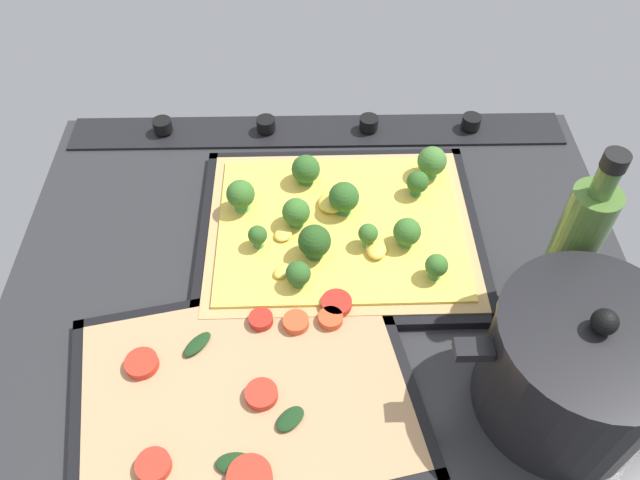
{
  "coord_description": "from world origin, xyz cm",
  "views": [
    {
      "loc": [
        0.97,
        43.5,
        61.07
      ],
      "look_at": [
        0.11,
        -2.57,
        6.7
      ],
      "focal_mm": 35.03,
      "sensor_mm": 36.0,
      "label": 1
    }
  ],
  "objects_px": {
    "broccoli_pizza": "(340,222)",
    "oil_bottle": "(573,249)",
    "cooking_pot": "(576,367)",
    "veggie_pizza_back": "(246,393)",
    "baking_tray_back": "(246,397)",
    "baking_tray_front": "(340,233)"
  },
  "relations": [
    {
      "from": "baking_tray_front",
      "to": "cooking_pot",
      "type": "height_order",
      "value": "cooking_pot"
    },
    {
      "from": "veggie_pizza_back",
      "to": "cooking_pot",
      "type": "height_order",
      "value": "cooking_pot"
    },
    {
      "from": "baking_tray_front",
      "to": "oil_bottle",
      "type": "bearing_deg",
      "value": 155.85
    },
    {
      "from": "veggie_pizza_back",
      "to": "baking_tray_front",
      "type": "bearing_deg",
      "value": -115.31
    },
    {
      "from": "veggie_pizza_back",
      "to": "cooking_pot",
      "type": "distance_m",
      "value": 0.33
    },
    {
      "from": "baking_tray_back",
      "to": "oil_bottle",
      "type": "distance_m",
      "value": 0.38
    },
    {
      "from": "baking_tray_back",
      "to": "baking_tray_front",
      "type": "bearing_deg",
      "value": -115.34
    },
    {
      "from": "baking_tray_back",
      "to": "oil_bottle",
      "type": "relative_size",
      "value": 1.73
    },
    {
      "from": "veggie_pizza_back",
      "to": "oil_bottle",
      "type": "distance_m",
      "value": 0.38
    },
    {
      "from": "broccoli_pizza",
      "to": "veggie_pizza_back",
      "type": "relative_size",
      "value": 0.9
    },
    {
      "from": "veggie_pizza_back",
      "to": "broccoli_pizza",
      "type": "bearing_deg",
      "value": -115.08
    },
    {
      "from": "cooking_pot",
      "to": "oil_bottle",
      "type": "distance_m",
      "value": 0.13
    },
    {
      "from": "broccoli_pizza",
      "to": "baking_tray_back",
      "type": "bearing_deg",
      "value": 64.89
    },
    {
      "from": "baking_tray_back",
      "to": "cooking_pot",
      "type": "distance_m",
      "value": 0.33
    },
    {
      "from": "cooking_pot",
      "to": "oil_bottle",
      "type": "relative_size",
      "value": 1.07
    },
    {
      "from": "cooking_pot",
      "to": "baking_tray_front",
      "type": "bearing_deg",
      "value": -47.08
    },
    {
      "from": "veggie_pizza_back",
      "to": "cooking_pot",
      "type": "bearing_deg",
      "value": 178.51
    },
    {
      "from": "cooking_pot",
      "to": "veggie_pizza_back",
      "type": "bearing_deg",
      "value": -1.49
    },
    {
      "from": "broccoli_pizza",
      "to": "cooking_pot",
      "type": "bearing_deg",
      "value": 132.55
    },
    {
      "from": "broccoli_pizza",
      "to": "oil_bottle",
      "type": "relative_size",
      "value": 1.45
    },
    {
      "from": "baking_tray_front",
      "to": "oil_bottle",
      "type": "relative_size",
      "value": 1.56
    },
    {
      "from": "baking_tray_front",
      "to": "baking_tray_back",
      "type": "xyz_separation_m",
      "value": [
        0.11,
        0.23,
        0.0
      ]
    }
  ]
}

